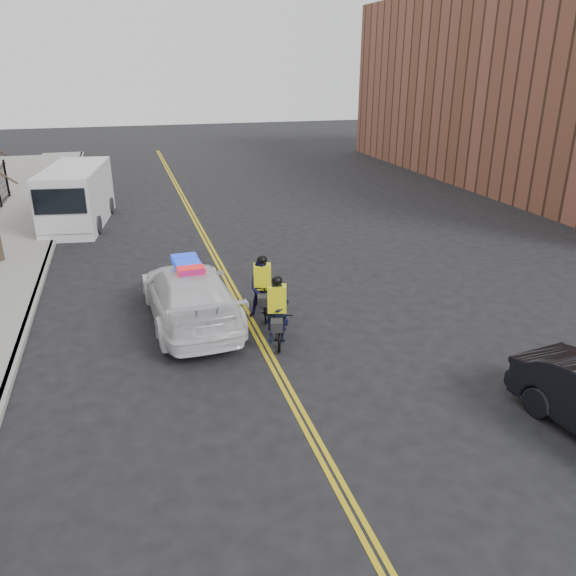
% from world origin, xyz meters
% --- Properties ---
extents(ground, '(120.00, 120.00, 0.00)m').
position_xyz_m(ground, '(0.00, 0.00, 0.00)').
color(ground, black).
rests_on(ground, ground).
extents(center_line_left, '(0.10, 60.00, 0.01)m').
position_xyz_m(center_line_left, '(-0.08, 8.00, 0.01)').
color(center_line_left, gold).
rests_on(center_line_left, ground).
extents(center_line_right, '(0.10, 60.00, 0.01)m').
position_xyz_m(center_line_right, '(0.08, 8.00, 0.01)').
color(center_line_right, gold).
rests_on(center_line_right, ground).
extents(curb, '(0.20, 60.00, 0.15)m').
position_xyz_m(curb, '(-6.00, 8.00, 0.07)').
color(curb, gray).
rests_on(curb, ground).
extents(building_across, '(12.00, 30.00, 11.00)m').
position_xyz_m(building_across, '(22.00, 18.00, 5.50)').
color(building_across, brown).
rests_on(building_across, ground).
extents(police_cruiser, '(2.55, 5.68, 1.78)m').
position_xyz_m(police_cruiser, '(-1.59, 3.18, 0.81)').
color(police_cruiser, white).
rests_on(police_cruiser, ground).
extents(cargo_van, '(3.07, 6.37, 2.56)m').
position_xyz_m(cargo_van, '(-5.12, 14.88, 1.25)').
color(cargo_van, silver).
rests_on(cargo_van, ground).
extents(cyclist_near, '(1.13, 1.96, 1.82)m').
position_xyz_m(cyclist_near, '(0.42, 1.28, 0.63)').
color(cyclist_near, black).
rests_on(cyclist_near, ground).
extents(cyclist_far, '(0.94, 1.89, 1.85)m').
position_xyz_m(cyclist_far, '(0.43, 2.90, 0.73)').
color(cyclist_far, black).
rests_on(cyclist_far, ground).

